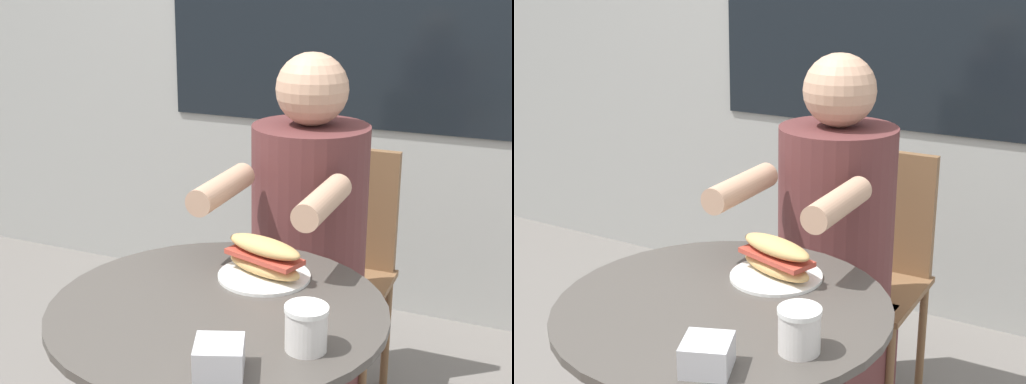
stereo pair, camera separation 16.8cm
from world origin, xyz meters
TOP-DOWN VIEW (x-y plane):
  - cafe_table at (0.00, 0.00)m, footprint 0.75×0.75m
  - diner_chair at (-0.00, 0.90)m, footprint 0.39×0.39m
  - seated_diner at (0.00, 0.56)m, footprint 0.34×0.61m
  - sandwich_on_plate at (0.04, 0.18)m, footprint 0.22×0.22m
  - drink_cup at (0.24, -0.10)m, footprint 0.09×0.09m
  - napkin_box at (0.12, -0.24)m, footprint 0.12×0.12m

SIDE VIEW (x-z plane):
  - diner_chair at x=0.00m, z-range 0.09..0.96m
  - seated_diner at x=0.00m, z-range -0.08..1.15m
  - cafe_table at x=0.00m, z-range 0.17..0.91m
  - napkin_box at x=0.12m, z-range 0.74..0.80m
  - sandwich_on_plate at x=0.04m, z-range 0.73..0.83m
  - drink_cup at x=0.24m, z-range 0.74..0.83m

